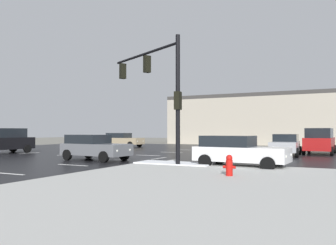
{
  "coord_description": "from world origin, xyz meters",
  "views": [
    {
      "loc": [
        12.58,
        -19.94,
        1.84
      ],
      "look_at": [
        -0.74,
        6.83,
        2.58
      ],
      "focal_mm": 36.39,
      "sensor_mm": 36.0,
      "label": 1
    }
  ],
  "objects_px": {
    "sedan_tan": "(122,140)",
    "sedan_silver": "(285,144)",
    "suv_black": "(2,140)",
    "sedan_grey": "(94,147)",
    "fire_hydrant": "(229,165)",
    "traffic_signal_mast": "(158,82)",
    "suv_red": "(320,140)",
    "sedan_white": "(238,151)"
  },
  "relations": [
    {
      "from": "sedan_tan",
      "to": "sedan_silver",
      "type": "bearing_deg",
      "value": -15.43
    },
    {
      "from": "sedan_tan",
      "to": "sedan_grey",
      "type": "height_order",
      "value": "same"
    },
    {
      "from": "traffic_signal_mast",
      "to": "suv_red",
      "type": "distance_m",
      "value": 15.65
    },
    {
      "from": "traffic_signal_mast",
      "to": "suv_red",
      "type": "relative_size",
      "value": 1.32
    },
    {
      "from": "traffic_signal_mast",
      "to": "sedan_grey",
      "type": "height_order",
      "value": "traffic_signal_mast"
    },
    {
      "from": "fire_hydrant",
      "to": "suv_red",
      "type": "xyz_separation_m",
      "value": [
        2.41,
        16.9,
        0.55
      ]
    },
    {
      "from": "sedan_white",
      "to": "suv_black",
      "type": "height_order",
      "value": "suv_black"
    },
    {
      "from": "sedan_white",
      "to": "sedan_tan",
      "type": "distance_m",
      "value": 23.41
    },
    {
      "from": "sedan_silver",
      "to": "suv_red",
      "type": "bearing_deg",
      "value": 142.07
    },
    {
      "from": "sedan_tan",
      "to": "fire_hydrant",
      "type": "bearing_deg",
      "value": -45.25
    },
    {
      "from": "sedan_tan",
      "to": "sedan_silver",
      "type": "height_order",
      "value": "same"
    },
    {
      "from": "traffic_signal_mast",
      "to": "sedan_white",
      "type": "relative_size",
      "value": 1.4
    },
    {
      "from": "suv_red",
      "to": "sedan_tan",
      "type": "bearing_deg",
      "value": 85.18
    },
    {
      "from": "suv_black",
      "to": "sedan_grey",
      "type": "distance_m",
      "value": 10.86
    },
    {
      "from": "traffic_signal_mast",
      "to": "suv_black",
      "type": "height_order",
      "value": "traffic_signal_mast"
    },
    {
      "from": "sedan_tan",
      "to": "suv_black",
      "type": "distance_m",
      "value": 13.83
    },
    {
      "from": "sedan_white",
      "to": "fire_hydrant",
      "type": "bearing_deg",
      "value": -75.28
    },
    {
      "from": "suv_black",
      "to": "traffic_signal_mast",
      "type": "bearing_deg",
      "value": -93.75
    },
    {
      "from": "suv_red",
      "to": "sedan_tan",
      "type": "xyz_separation_m",
      "value": [
        -20.58,
        2.78,
        -0.24
      ]
    },
    {
      "from": "sedan_white",
      "to": "suv_red",
      "type": "height_order",
      "value": "suv_red"
    },
    {
      "from": "sedan_tan",
      "to": "suv_red",
      "type": "bearing_deg",
      "value": -5.65
    },
    {
      "from": "suv_red",
      "to": "sedan_tan",
      "type": "relative_size",
      "value": 1.07
    },
    {
      "from": "fire_hydrant",
      "to": "suv_black",
      "type": "relative_size",
      "value": 0.16
    },
    {
      "from": "traffic_signal_mast",
      "to": "fire_hydrant",
      "type": "distance_m",
      "value": 7.22
    },
    {
      "from": "sedan_white",
      "to": "suv_black",
      "type": "distance_m",
      "value": 19.93
    },
    {
      "from": "sedan_tan",
      "to": "traffic_signal_mast",
      "type": "bearing_deg",
      "value": -48.66
    },
    {
      "from": "fire_hydrant",
      "to": "sedan_white",
      "type": "relative_size",
      "value": 0.17
    },
    {
      "from": "traffic_signal_mast",
      "to": "sedan_grey",
      "type": "xyz_separation_m",
      "value": [
        -4.95,
        0.77,
        -3.64
      ]
    },
    {
      "from": "sedan_white",
      "to": "sedan_silver",
      "type": "distance_m",
      "value": 9.91
    },
    {
      "from": "fire_hydrant",
      "to": "sedan_tan",
      "type": "xyz_separation_m",
      "value": [
        -18.17,
        19.68,
        0.32
      ]
    },
    {
      "from": "traffic_signal_mast",
      "to": "sedan_grey",
      "type": "relative_size",
      "value": 1.39
    },
    {
      "from": "sedan_silver",
      "to": "sedan_grey",
      "type": "height_order",
      "value": "same"
    },
    {
      "from": "traffic_signal_mast",
      "to": "sedan_tan",
      "type": "xyz_separation_m",
      "value": [
        -13.24,
        16.17,
        -3.64
      ]
    },
    {
      "from": "traffic_signal_mast",
      "to": "suv_red",
      "type": "height_order",
      "value": "traffic_signal_mast"
    },
    {
      "from": "sedan_white",
      "to": "sedan_silver",
      "type": "xyz_separation_m",
      "value": [
        0.98,
        9.86,
        0.0
      ]
    },
    {
      "from": "suv_black",
      "to": "sedan_grey",
      "type": "height_order",
      "value": "suv_black"
    },
    {
      "from": "traffic_signal_mast",
      "to": "sedan_silver",
      "type": "relative_size",
      "value": 1.42
    },
    {
      "from": "fire_hydrant",
      "to": "sedan_silver",
      "type": "xyz_separation_m",
      "value": [
        0.22,
        13.89,
        0.32
      ]
    },
    {
      "from": "fire_hydrant",
      "to": "sedan_white",
      "type": "xyz_separation_m",
      "value": [
        -0.75,
        4.03,
        0.32
      ]
    },
    {
      "from": "fire_hydrant",
      "to": "sedan_grey",
      "type": "height_order",
      "value": "sedan_grey"
    },
    {
      "from": "fire_hydrant",
      "to": "sedan_grey",
      "type": "distance_m",
      "value": 10.76
    },
    {
      "from": "sedan_tan",
      "to": "suv_black",
      "type": "relative_size",
      "value": 0.92
    }
  ]
}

